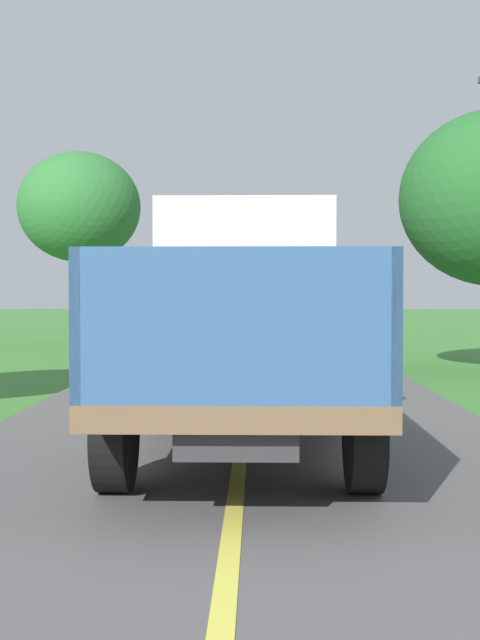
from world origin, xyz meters
The scene contains 3 objects.
banana_truck_near centered at (0.03, 11.28, 1.47)m, with size 2.38×5.82×2.80m.
banana_truck_far centered at (0.06, 23.52, 1.48)m, with size 2.38×5.81×2.80m.
roadside_tree_mid_right centered at (-5.87, 30.44, 4.69)m, with size 4.14×4.14×6.56m.
Camera 1 is at (0.18, 1.67, 1.75)m, focal length 47.81 mm.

